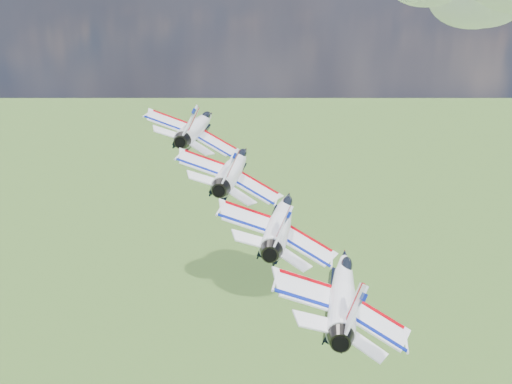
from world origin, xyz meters
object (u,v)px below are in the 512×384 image
(jet_1, at_px, (234,167))
(jet_3, at_px, (343,290))
(jet_0, at_px, (198,126))
(jet_2, at_px, (281,220))

(jet_1, distance_m, jet_3, 22.71)
(jet_0, bearing_deg, jet_2, -55.59)
(jet_1, relative_size, jet_3, 1.00)
(jet_2, relative_size, jet_3, 1.00)
(jet_0, relative_size, jet_3, 1.00)
(jet_3, bearing_deg, jet_0, 124.41)
(jet_1, bearing_deg, jet_2, -55.59)
(jet_0, bearing_deg, jet_3, -55.59)
(jet_0, relative_size, jet_2, 1.00)
(jet_2, distance_m, jet_3, 11.36)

